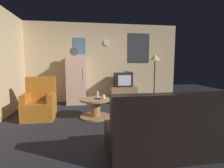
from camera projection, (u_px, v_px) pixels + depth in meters
The scene contains 13 objects.
ground_plane at pixel (116, 124), 3.76m from camera, with size 12.00×12.00×0.00m, color #232328.
wall_with_art at pixel (103, 63), 6.00m from camera, with size 5.20×0.12×2.60m.
fridge at pixel (76, 80), 5.56m from camera, with size 0.60×0.62×1.77m.
tv_stand at pixel (123, 94), 5.79m from camera, with size 0.84×0.53×0.53m.
crt_tv at pixel (123, 80), 5.73m from camera, with size 0.54×0.51×0.44m.
standing_lamp at pixel (155, 61), 5.69m from camera, with size 0.32×0.32×1.59m.
coffee_table at pixel (95, 108), 4.17m from camera, with size 0.72×0.72×0.45m.
wine_glass at pixel (97, 94), 4.30m from camera, with size 0.05×0.05×0.15m, color silver.
mug_ceramic_white at pixel (104, 97), 4.17m from camera, with size 0.08×0.08×0.09m, color silver.
remote_control at pixel (97, 99), 4.10m from camera, with size 0.15×0.04×0.02m, color black.
armchair at pixel (40, 104), 4.12m from camera, with size 0.68×0.68×0.96m.
couch at pixel (168, 133), 2.47m from camera, with size 1.70×0.80×0.92m.
book_stack at pixel (144, 101), 5.84m from camera, with size 0.22×0.15×0.09m.
Camera 1 is at (-0.68, -3.56, 1.30)m, focal length 28.13 mm.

